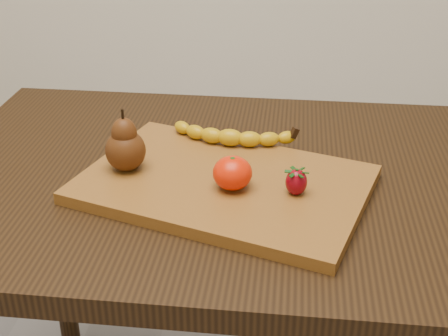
# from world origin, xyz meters

# --- Properties ---
(table) EXTENTS (1.00, 0.70, 0.76)m
(table) POSITION_xyz_m (0.00, 0.00, 0.66)
(table) COLOR black
(table) RESTS_ON ground
(cutting_board) EXTENTS (0.52, 0.42, 0.02)m
(cutting_board) POSITION_xyz_m (0.02, -0.06, 0.77)
(cutting_board) COLOR brown
(cutting_board) RESTS_ON table
(banana) EXTENTS (0.20, 0.07, 0.03)m
(banana) POSITION_xyz_m (0.01, 0.07, 0.80)
(banana) COLOR #CBA009
(banana) RESTS_ON cutting_board
(pear) EXTENTS (0.08, 0.08, 0.10)m
(pear) POSITION_xyz_m (-0.15, -0.04, 0.83)
(pear) COLOR #4A250C
(pear) RESTS_ON cutting_board
(mandarin) EXTENTS (0.08, 0.08, 0.05)m
(mandarin) POSITION_xyz_m (0.03, -0.09, 0.81)
(mandarin) COLOR red
(mandarin) RESTS_ON cutting_board
(strawberry) EXTENTS (0.04, 0.04, 0.04)m
(strawberry) POSITION_xyz_m (0.13, -0.09, 0.80)
(strawberry) COLOR maroon
(strawberry) RESTS_ON cutting_board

